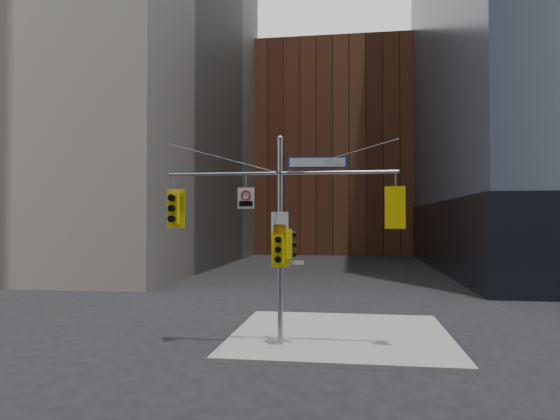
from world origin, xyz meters
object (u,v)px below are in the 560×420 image
(traffic_light_east_arm, at_px, (396,208))
(traffic_light_pole_side, at_px, (290,244))
(street_sign_blade, at_px, (317,162))
(signal_assembly, at_px, (280,219))
(traffic_light_west_arm, at_px, (174,208))
(traffic_light_pole_front, at_px, (279,249))
(regulatory_sign_arm, at_px, (246,197))

(traffic_light_east_arm, relative_size, traffic_light_pole_side, 1.39)
(traffic_light_pole_side, bearing_deg, street_sign_blade, -104.05)
(signal_assembly, height_order, traffic_light_east_arm, signal_assembly)
(traffic_light_west_arm, height_order, traffic_light_pole_front, traffic_light_west_arm)
(traffic_light_east_arm, xyz_separation_m, street_sign_blade, (-2.60, 0.00, 1.55))
(signal_assembly, distance_m, traffic_light_west_arm, 3.83)
(traffic_light_east_arm, distance_m, street_sign_blade, 3.03)
(street_sign_blade, bearing_deg, regulatory_sign_arm, 174.47)
(signal_assembly, distance_m, traffic_light_pole_side, 0.91)
(traffic_light_west_arm, bearing_deg, traffic_light_east_arm, 2.52)
(traffic_light_pole_front, xyz_separation_m, regulatory_sign_arm, (-1.20, 0.25, 1.77))
(signal_assembly, bearing_deg, regulatory_sign_arm, -179.03)
(traffic_light_pole_side, relative_size, traffic_light_pole_front, 0.83)
(traffic_light_east_arm, bearing_deg, signal_assembly, 11.24)
(traffic_light_west_arm, distance_m, regulatory_sign_arm, 2.64)
(traffic_light_west_arm, height_order, traffic_light_east_arm, traffic_light_east_arm)
(signal_assembly, height_order, traffic_light_west_arm, signal_assembly)
(traffic_light_pole_side, height_order, traffic_light_pole_front, traffic_light_pole_side)
(street_sign_blade, bearing_deg, traffic_light_west_arm, 173.80)
(traffic_light_pole_side, bearing_deg, regulatory_sign_arm, 78.14)
(traffic_light_west_arm, xyz_separation_m, traffic_light_pole_side, (4.13, 0.00, -1.24))
(traffic_light_pole_side, distance_m, traffic_light_pole_front, 0.46)
(regulatory_sign_arm, bearing_deg, traffic_light_pole_side, 2.31)
(traffic_light_east_arm, distance_m, traffic_light_pole_side, 3.76)
(traffic_light_east_arm, relative_size, street_sign_blade, 0.70)
(regulatory_sign_arm, bearing_deg, traffic_light_pole_front, -10.72)
(signal_assembly, height_order, traffic_light_pole_front, signal_assembly)
(regulatory_sign_arm, bearing_deg, street_sign_blade, 1.47)
(traffic_light_pole_front, bearing_deg, street_sign_blade, 13.54)
(traffic_light_west_arm, distance_m, traffic_light_pole_front, 4.07)
(traffic_light_west_arm, distance_m, traffic_light_east_arm, 7.68)
(signal_assembly, relative_size, traffic_light_pole_front, 6.55)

